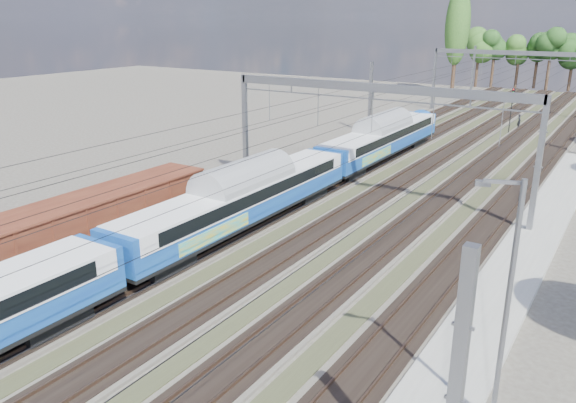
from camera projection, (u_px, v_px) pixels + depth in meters
The scene contains 9 objects.
track_bed at pixel (433, 161), 54.61m from camera, with size 21.00×130.00×0.34m.
platform at pixel (501, 293), 28.45m from camera, with size 3.00×70.00×0.30m, color gray.
catenary at pixel (466, 88), 58.61m from camera, with size 25.65×130.00×9.00m.
poplar at pixel (458, 26), 100.73m from camera, with size 4.40×4.40×19.04m.
emu_train at pixel (240, 193), 36.04m from camera, with size 3.19×67.41×4.67m.
freight_boxcar at pixel (103, 219), 32.70m from camera, with size 3.03×14.62×3.77m.
worker at pixel (519, 121), 71.14m from camera, with size 0.65×0.43×1.79m, color black.
signal_near at pixel (512, 105), 67.06m from camera, with size 0.37×0.34×5.46m.
lamp_post at pixel (505, 303), 17.73m from camera, with size 1.51×0.52×8.98m.
Camera 1 is at (16.66, -7.35, 13.50)m, focal length 35.00 mm.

